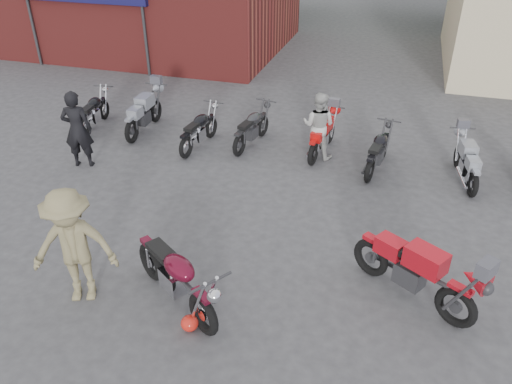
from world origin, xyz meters
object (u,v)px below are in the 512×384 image
(person_dark, at_px, (77,129))
(row_bike_4, at_px, (323,133))
(person_tan, at_px, (73,247))
(vintage_motorcycle, at_px, (176,274))
(person_light, at_px, (318,125))
(sportbike, at_px, (416,268))
(row_bike_3, at_px, (252,126))
(row_bike_5, at_px, (379,149))
(helmet, at_px, (190,323))
(row_bike_0, at_px, (94,110))
(row_bike_1, at_px, (144,111))
(row_bike_6, at_px, (467,160))
(row_bike_2, at_px, (199,128))

(person_dark, xyz_separation_m, row_bike_4, (5.40, 2.30, -0.40))
(person_dark, bearing_deg, person_tan, 105.40)
(vintage_motorcycle, xyz_separation_m, person_light, (1.13, 5.83, 0.20))
(vintage_motorcycle, height_order, person_tan, person_tan)
(person_dark, bearing_deg, row_bike_4, -174.75)
(sportbike, bearing_deg, row_bike_3, 163.07)
(row_bike_5, bearing_deg, row_bike_3, 92.08)
(sportbike, bearing_deg, person_tan, -131.73)
(sportbike, bearing_deg, helmet, -120.42)
(row_bike_0, bearing_deg, helmet, -146.85)
(row_bike_5, bearing_deg, row_bike_0, 97.66)
(person_dark, height_order, row_bike_1, person_dark)
(row_bike_0, xyz_separation_m, row_bike_6, (9.72, -0.24, 0.01))
(sportbike, xyz_separation_m, row_bike_5, (-0.93, 4.37, -0.10))
(person_light, bearing_deg, row_bike_5, 177.62)
(sportbike, bearing_deg, person_dark, -166.09)
(sportbike, height_order, row_bike_6, sportbike)
(vintage_motorcycle, bearing_deg, person_light, 113.41)
(sportbike, xyz_separation_m, helmet, (-3.16, -1.64, -0.51))
(row_bike_4, relative_size, row_bike_5, 1.01)
(sportbike, xyz_separation_m, person_tan, (-5.10, -1.48, 0.37))
(sportbike, distance_m, person_dark, 8.14)
(row_bike_5, xyz_separation_m, row_bike_6, (1.96, 0.01, 0.00))
(row_bike_2, bearing_deg, row_bike_1, 81.53)
(row_bike_5, bearing_deg, row_bike_2, 100.33)
(row_bike_5, bearing_deg, row_bike_6, -80.19)
(person_light, xyz_separation_m, row_bike_4, (0.09, 0.22, -0.29))
(vintage_motorcycle, xyz_separation_m, row_bike_6, (4.58, 5.57, -0.10))
(row_bike_2, distance_m, row_bike_4, 3.14)
(person_dark, xyz_separation_m, row_bike_2, (2.31, 1.76, -0.40))
(helmet, distance_m, row_bike_0, 8.36)
(row_bike_3, xyz_separation_m, row_bike_6, (5.19, -0.41, -0.00))
(helmet, bearing_deg, row_bike_1, 122.33)
(vintage_motorcycle, relative_size, row_bike_0, 1.20)
(row_bike_1, bearing_deg, row_bike_5, -95.72)
(row_bike_3, bearing_deg, row_bike_4, -78.20)
(person_dark, bearing_deg, helmet, 119.67)
(person_light, height_order, row_bike_0, person_light)
(row_bike_0, distance_m, row_bike_5, 7.76)
(person_dark, height_order, row_bike_0, person_dark)
(person_light, height_order, row_bike_1, person_light)
(person_light, bearing_deg, helmet, 90.91)
(person_light, relative_size, row_bike_1, 0.81)
(person_tan, height_order, row_bike_3, person_tan)
(row_bike_1, bearing_deg, person_light, -93.78)
(person_light, bearing_deg, row_bike_4, -104.76)
(vintage_motorcycle, bearing_deg, row_bike_5, 99.15)
(helmet, height_order, row_bike_2, row_bike_2)
(person_tan, bearing_deg, row_bike_3, 60.62)
(row_bike_4, height_order, row_bike_6, row_bike_4)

